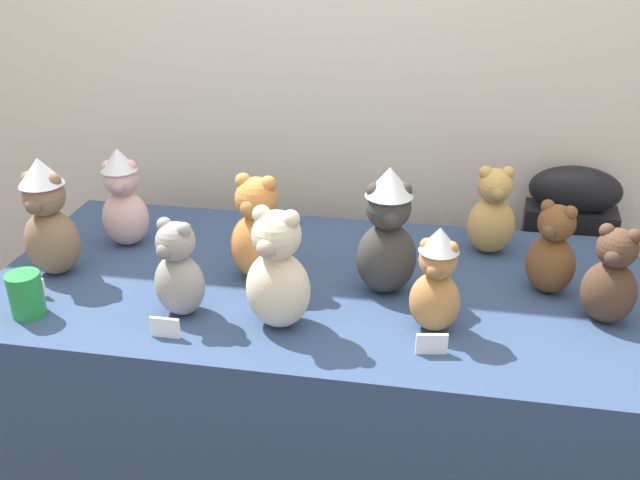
# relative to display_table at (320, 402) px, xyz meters

# --- Properties ---
(wall_back) EXTENTS (7.00, 0.08, 2.60)m
(wall_back) POSITION_rel_display_table_xyz_m (0.00, 0.66, 0.90)
(wall_back) COLOR silver
(wall_back) RESTS_ON ground_plane
(display_table) EXTENTS (1.72, 0.82, 0.80)m
(display_table) POSITION_rel_display_table_xyz_m (0.00, 0.00, 0.00)
(display_table) COLOR navy
(display_table) RESTS_ON ground_plane
(instrument_case) EXTENTS (0.29, 0.14, 0.97)m
(instrument_case) POSITION_rel_display_table_xyz_m (0.71, 0.54, 0.09)
(instrument_case) COLOR black
(instrument_case) RESTS_ON ground_plane
(teddy_bear_honey) EXTENTS (0.14, 0.13, 0.26)m
(teddy_bear_honey) POSITION_rel_display_table_xyz_m (0.44, 0.26, 0.52)
(teddy_bear_honey) COLOR tan
(teddy_bear_honey) RESTS_ON display_table
(teddy_bear_caramel) EXTENTS (0.13, 0.12, 0.26)m
(teddy_bear_caramel) POSITION_rel_display_table_xyz_m (0.30, -0.18, 0.53)
(teddy_bear_caramel) COLOR #B27A42
(teddy_bear_caramel) RESTS_ON display_table
(teddy_bear_ginger) EXTENTS (0.16, 0.15, 0.29)m
(teddy_bear_ginger) POSITION_rel_display_table_xyz_m (-0.16, -0.01, 0.53)
(teddy_bear_ginger) COLOR #D17F3D
(teddy_bear_ginger) RESTS_ON display_table
(teddy_bear_cocoa) EXTENTS (0.16, 0.15, 0.25)m
(teddy_bear_cocoa) POSITION_rel_display_table_xyz_m (0.70, -0.07, 0.51)
(teddy_bear_cocoa) COLOR #4C3323
(teddy_bear_cocoa) RESTS_ON display_table
(teddy_bear_chestnut) EXTENTS (0.16, 0.16, 0.24)m
(teddy_bear_chestnut) POSITION_rel_display_table_xyz_m (0.58, 0.05, 0.51)
(teddy_bear_chestnut) COLOR brown
(teddy_bear_chestnut) RESTS_ON display_table
(teddy_bear_cream) EXTENTS (0.18, 0.16, 0.30)m
(teddy_bear_cream) POSITION_rel_display_table_xyz_m (-0.06, -0.22, 0.54)
(teddy_bear_cream) COLOR beige
(teddy_bear_cream) RESTS_ON display_table
(teddy_bear_mocha) EXTENTS (0.15, 0.13, 0.32)m
(teddy_bear_mocha) POSITION_rel_display_table_xyz_m (-0.70, -0.08, 0.56)
(teddy_bear_mocha) COLOR #7F6047
(teddy_bear_mocha) RESTS_ON display_table
(teddy_bear_charcoal) EXTENTS (0.18, 0.16, 0.34)m
(teddy_bear_charcoal) POSITION_rel_display_table_xyz_m (0.17, -0.02, 0.56)
(teddy_bear_charcoal) COLOR #383533
(teddy_bear_charcoal) RESTS_ON display_table
(teddy_bear_blush) EXTENTS (0.16, 0.14, 0.29)m
(teddy_bear_blush) POSITION_rel_display_table_xyz_m (-0.59, 0.12, 0.54)
(teddy_bear_blush) COLOR beige
(teddy_bear_blush) RESTS_ON display_table
(teddy_bear_ash) EXTENTS (0.15, 0.14, 0.25)m
(teddy_bear_ash) POSITION_rel_display_table_xyz_m (-0.30, -0.21, 0.51)
(teddy_bear_ash) COLOR gray
(teddy_bear_ash) RESTS_ON display_table
(party_cup_green) EXTENTS (0.08, 0.08, 0.11)m
(party_cup_green) POSITION_rel_display_table_xyz_m (-0.66, -0.29, 0.45)
(party_cup_green) COLOR #238C3D
(party_cup_green) RESTS_ON display_table
(name_card_front_left) EXTENTS (0.07, 0.02, 0.05)m
(name_card_front_left) POSITION_rel_display_table_xyz_m (0.30, -0.28, 0.42)
(name_card_front_left) COLOR white
(name_card_front_left) RESTS_ON display_table
(name_card_front_middle) EXTENTS (0.07, 0.01, 0.05)m
(name_card_front_middle) POSITION_rel_display_table_xyz_m (-0.30, -0.32, 0.42)
(name_card_front_middle) COLOR white
(name_card_front_middle) RESTS_ON display_table
(name_card_front_right) EXTENTS (0.07, 0.02, 0.05)m
(name_card_front_right) POSITION_rel_display_table_xyz_m (-0.70, -0.20, 0.42)
(name_card_front_right) COLOR white
(name_card_front_right) RESTS_ON display_table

